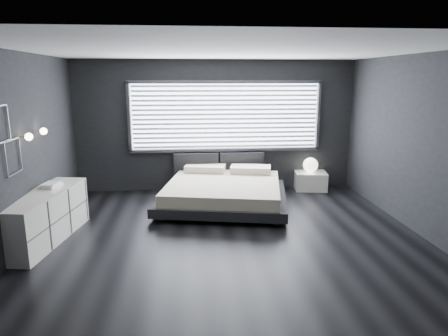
{
  "coord_description": "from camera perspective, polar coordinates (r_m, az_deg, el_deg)",
  "views": [
    {
      "loc": [
        -0.6,
        -5.84,
        2.43
      ],
      "look_at": [
        0.0,
        0.85,
        0.9
      ],
      "focal_mm": 32.0,
      "sensor_mm": 36.0,
      "label": 1
    }
  ],
  "objects": [
    {
      "name": "room",
      "position": [
        5.96,
        0.73,
        2.87
      ],
      "size": [
        6.04,
        6.0,
        2.8
      ],
      "color": "black",
      "rests_on": "ground"
    },
    {
      "name": "window",
      "position": [
        8.61,
        0.23,
        7.37
      ],
      "size": [
        4.14,
        0.09,
        1.52
      ],
      "color": "white",
      "rests_on": "ground"
    },
    {
      "name": "headboard",
      "position": [
        8.71,
        -0.72,
        0.5
      ],
      "size": [
        1.96,
        0.16,
        0.52
      ],
      "color": "black",
      "rests_on": "ground"
    },
    {
      "name": "sconce_near",
      "position": [
        6.37,
        -26.13,
        4.03
      ],
      "size": [
        0.18,
        0.11,
        0.11
      ],
      "color": "silver",
      "rests_on": "ground"
    },
    {
      "name": "sconce_far",
      "position": [
        6.93,
        -24.4,
        4.81
      ],
      "size": [
        0.18,
        0.11,
        0.11
      ],
      "color": "silver",
      "rests_on": "ground"
    },
    {
      "name": "wall_art_upper",
      "position": [
        5.83,
        -29.28,
        5.48
      ],
      "size": [
        0.01,
        0.48,
        0.48
      ],
      "color": "#47474C",
      "rests_on": "ground"
    },
    {
      "name": "wall_art_lower",
      "position": [
        6.12,
        -27.87,
        1.44
      ],
      "size": [
        0.01,
        0.48,
        0.48
      ],
      "color": "#47474C",
      "rests_on": "ground"
    },
    {
      "name": "bed",
      "position": [
        7.74,
        -0.03,
        -3.28
      ],
      "size": [
        2.74,
        2.66,
        0.61
      ],
      "color": "black",
      "rests_on": "ground"
    },
    {
      "name": "nightstand",
      "position": [
        9.04,
        12.23,
        -1.77
      ],
      "size": [
        0.75,
        0.65,
        0.39
      ],
      "primitive_type": "cube",
      "rotation": [
        0.0,
        0.0,
        -0.15
      ],
      "color": "white",
      "rests_on": "ground"
    },
    {
      "name": "orb_lamp",
      "position": [
        8.95,
        12.25,
        0.43
      ],
      "size": [
        0.32,
        0.32,
        0.32
      ],
      "primitive_type": "sphere",
      "color": "white",
      "rests_on": "nightstand"
    },
    {
      "name": "dresser",
      "position": [
        6.63,
        -24.15,
        -6.39
      ],
      "size": [
        0.84,
        1.94,
        0.75
      ],
      "color": "white",
      "rests_on": "ground"
    },
    {
      "name": "book_stack",
      "position": [
        6.82,
        -23.54,
        -2.24
      ],
      "size": [
        0.33,
        0.38,
        0.07
      ],
      "color": "white",
      "rests_on": "dresser"
    }
  ]
}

